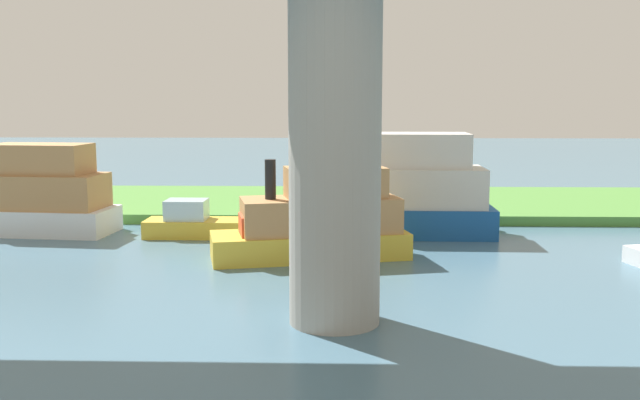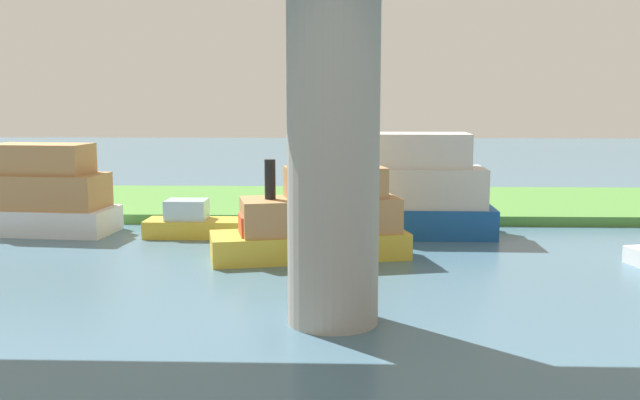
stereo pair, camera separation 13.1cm
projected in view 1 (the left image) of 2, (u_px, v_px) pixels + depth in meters
The scene contains 9 objects.
ground_plane at pixel (310, 225), 35.71m from camera, with size 160.00×160.00×0.00m, color #476B7F.
grassy_bank at pixel (314, 203), 41.61m from camera, with size 80.00×12.00×0.50m, color #4C8438.
bridge_pylon at pixel (335, 154), 19.61m from camera, with size 2.56×2.56×9.59m, color #9E998E.
person_on_bank at pixel (414, 194), 38.27m from camera, with size 0.46×0.46×1.39m.
mooring_post at pixel (465, 204), 36.76m from camera, with size 0.20×0.20×0.81m, color brown.
houseboat_blue at pixel (316, 221), 28.27m from camera, with size 8.14×4.26×3.96m.
motorboat_white at pixel (391, 194), 33.15m from camera, with size 10.19×3.55×5.18m.
riverboat_paddlewheel at pixel (198, 223), 32.74m from camera, with size 5.14×1.86×1.71m.
pontoon_yellow at pixel (24, 197), 33.57m from camera, with size 9.28×3.88×4.61m.
Camera 1 is at (-1.56, 35.14, 6.30)m, focal length 40.00 mm.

